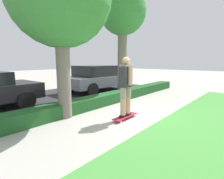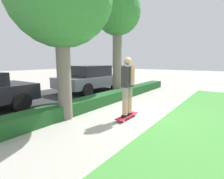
# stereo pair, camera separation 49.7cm
# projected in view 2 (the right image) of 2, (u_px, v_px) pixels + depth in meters

# --- Properties ---
(ground_plane) EXTENTS (60.00, 60.00, 0.00)m
(ground_plane) POSITION_uv_depth(u_px,v_px,m) (130.00, 115.00, 5.73)
(ground_plane) COLOR #ADA89E
(street_asphalt) EXTENTS (13.01, 5.00, 0.01)m
(street_asphalt) POSITION_uv_depth(u_px,v_px,m) (51.00, 99.00, 8.13)
(street_asphalt) COLOR #2D2D30
(street_asphalt) RESTS_ON ground_plane
(hedge_row) EXTENTS (13.01, 0.60, 0.42)m
(hedge_row) POSITION_uv_depth(u_px,v_px,m) (93.00, 102.00, 6.61)
(hedge_row) COLOR #1E5123
(hedge_row) RESTS_ON ground_plane
(skateboard) EXTENTS (1.01, 0.24, 0.09)m
(skateboard) POSITION_uv_depth(u_px,v_px,m) (127.00, 116.00, 5.35)
(skateboard) COLOR red
(skateboard) RESTS_ON ground_plane
(skater_person) EXTENTS (0.51, 0.46, 1.77)m
(skater_person) POSITION_uv_depth(u_px,v_px,m) (127.00, 85.00, 5.19)
(skater_person) COLOR black
(skater_person) RESTS_ON skateboard
(tree_mid) EXTENTS (2.16, 2.16, 5.08)m
(tree_mid) POSITION_uv_depth(u_px,v_px,m) (117.00, 15.00, 8.07)
(tree_mid) COLOR #70665B
(tree_mid) RESTS_ON ground_plane
(parked_car_middle) EXTENTS (4.03, 2.09, 1.49)m
(parked_car_middle) POSITION_uv_depth(u_px,v_px,m) (90.00, 78.00, 9.98)
(parked_car_middle) COLOR slate
(parked_car_middle) RESTS_ON ground_plane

